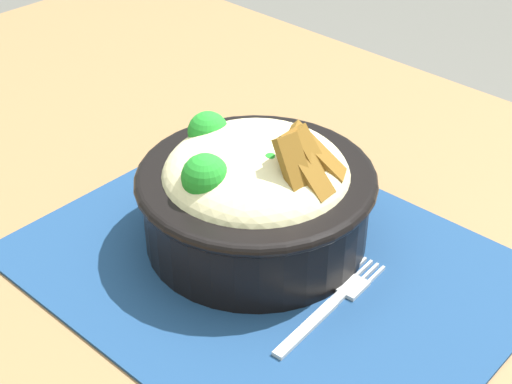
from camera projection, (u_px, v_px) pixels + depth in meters
The scene contains 4 objects.
table at pixel (229, 325), 0.68m from camera, with size 1.31×0.88×0.73m.
placemat at pixel (269, 266), 0.64m from camera, with size 0.40×0.32×0.00m, color navy.
bowl at pixel (255, 192), 0.64m from camera, with size 0.20×0.20×0.12m.
fork at pixel (334, 302), 0.60m from camera, with size 0.03×0.14×0.00m.
Camera 1 is at (0.36, -0.34, 1.15)m, focal length 53.25 mm.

